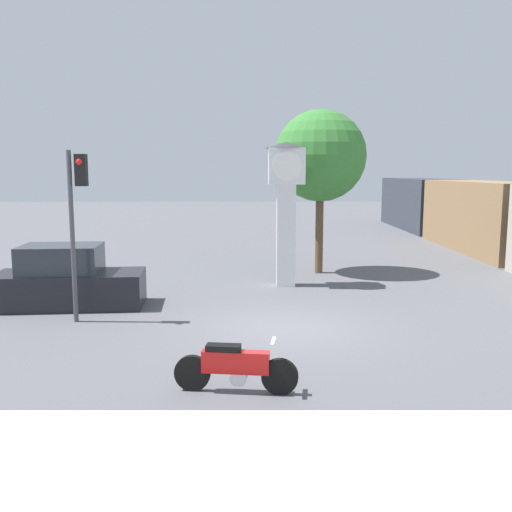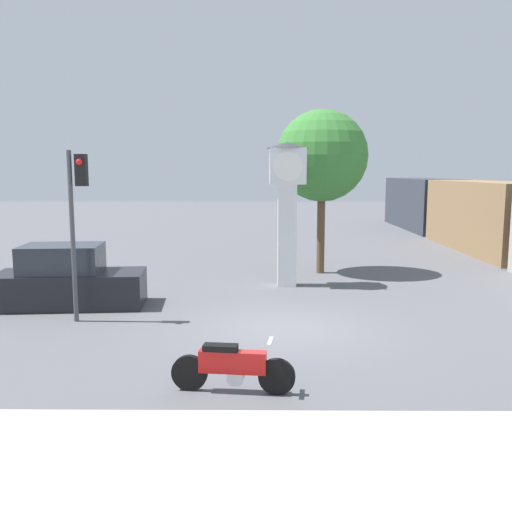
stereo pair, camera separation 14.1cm
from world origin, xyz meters
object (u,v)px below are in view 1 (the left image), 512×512
(street_tree, at_px, (320,156))
(clock_tower, at_px, (286,191))
(traffic_light, at_px, (76,206))
(freight_train, at_px, (483,216))
(motorcycle, at_px, (235,367))
(parked_car, at_px, (67,281))

(street_tree, bearing_deg, clock_tower, -119.83)
(traffic_light, distance_m, street_tree, 10.18)
(freight_train, distance_m, street_tree, 11.19)
(traffic_light, relative_size, street_tree, 0.71)
(traffic_light, bearing_deg, street_tree, 46.14)
(clock_tower, relative_size, traffic_light, 1.10)
(clock_tower, xyz_separation_m, traffic_light, (-5.57, -4.81, -0.20))
(traffic_light, height_order, street_tree, street_tree)
(motorcycle, relative_size, freight_train, 0.07)
(motorcycle, height_order, clock_tower, clock_tower)
(motorcycle, xyz_separation_m, street_tree, (2.79, 12.08, 3.98))
(freight_train, xyz_separation_m, parked_car, (-16.68, -11.90, -0.95))
(motorcycle, distance_m, traffic_light, 6.88)
(freight_train, bearing_deg, traffic_light, -139.24)
(motorcycle, distance_m, freight_train, 21.80)
(clock_tower, height_order, traffic_light, clock_tower)
(traffic_light, xyz_separation_m, parked_car, (-0.90, 1.70, -2.28))
(motorcycle, relative_size, traffic_light, 0.50)
(parked_car, bearing_deg, street_tree, 30.26)
(clock_tower, height_order, street_tree, street_tree)
(freight_train, height_order, traffic_light, traffic_light)
(motorcycle, relative_size, clock_tower, 0.46)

